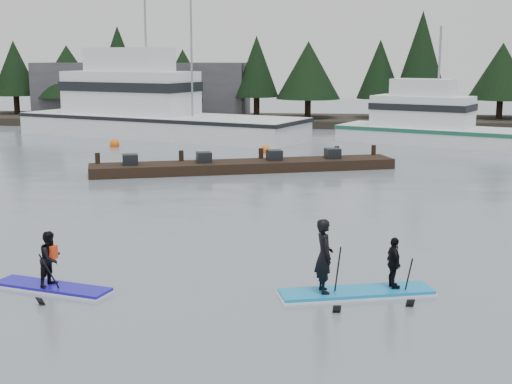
# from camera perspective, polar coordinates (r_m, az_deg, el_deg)

# --- Properties ---
(ground) EXTENTS (160.00, 160.00, 0.00)m
(ground) POSITION_cam_1_polar(r_m,az_deg,el_deg) (18.05, -2.08, -6.99)
(ground) COLOR slate
(ground) RESTS_ON ground
(far_shore) EXTENTS (70.00, 8.00, 0.60)m
(far_shore) POSITION_cam_1_polar(r_m,az_deg,el_deg) (59.29, 3.80, 5.72)
(far_shore) COLOR #2D281E
(far_shore) RESTS_ON ground
(treeline) EXTENTS (60.00, 4.00, 8.00)m
(treeline) POSITION_cam_1_polar(r_m,az_deg,el_deg) (59.32, 3.80, 5.43)
(treeline) COLOR black
(treeline) RESTS_ON ground
(waterfront_building) EXTENTS (18.00, 6.00, 5.00)m
(waterfront_building) POSITION_cam_1_polar(r_m,az_deg,el_deg) (63.28, -8.99, 7.93)
(waterfront_building) COLOR #4C4C51
(waterfront_building) RESTS_ON ground
(fishing_boat_large) EXTENTS (21.30, 12.73, 11.30)m
(fishing_boat_large) POSITION_cam_1_polar(r_m,az_deg,el_deg) (50.82, -8.28, 5.45)
(fishing_boat_large) COLOR white
(fishing_boat_large) RESTS_ON ground
(fishing_boat_medium) EXTENTS (14.10, 9.24, 8.26)m
(fishing_boat_medium) POSITION_cam_1_polar(r_m,az_deg,el_deg) (47.13, 14.54, 4.44)
(fishing_boat_medium) COLOR white
(fishing_boat_medium) RESTS_ON ground
(floating_dock) EXTENTS (14.73, 6.66, 0.50)m
(floating_dock) POSITION_cam_1_polar(r_m,az_deg,el_deg) (34.78, -0.92, 2.08)
(floating_dock) COLOR black
(floating_dock) RESTS_ON ground
(buoy_a) EXTENTS (0.62, 0.62, 0.62)m
(buoy_a) POSITION_cam_1_polar(r_m,az_deg,el_deg) (45.19, -11.25, 3.57)
(buoy_a) COLOR #EF5E0B
(buoy_a) RESTS_ON ground
(buoy_d) EXTENTS (0.52, 0.52, 0.52)m
(buoy_d) POSITION_cam_1_polar(r_m,az_deg,el_deg) (37.90, 9.53, 2.28)
(buoy_d) COLOR #EF5E0B
(buoy_d) RESTS_ON ground
(buoy_b) EXTENTS (0.55, 0.55, 0.55)m
(buoy_b) POSITION_cam_1_polar(r_m,az_deg,el_deg) (41.50, 0.73, 3.15)
(buoy_b) COLOR #EF5E0B
(buoy_b) RESTS_ON ground
(paddleboard_solo) EXTENTS (3.05, 1.47, 1.88)m
(paddleboard_solo) POSITION_cam_1_polar(r_m,az_deg,el_deg) (17.80, -16.07, -5.88)
(paddleboard_solo) COLOR #1A12AB
(paddleboard_solo) RESTS_ON ground
(paddleboard_duo) EXTENTS (3.70, 1.82, 2.33)m
(paddleboard_duo) POSITION_cam_1_polar(r_m,az_deg,el_deg) (16.83, 7.71, -6.24)
(paddleboard_duo) COLOR #1587CA
(paddleboard_duo) RESTS_ON ground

